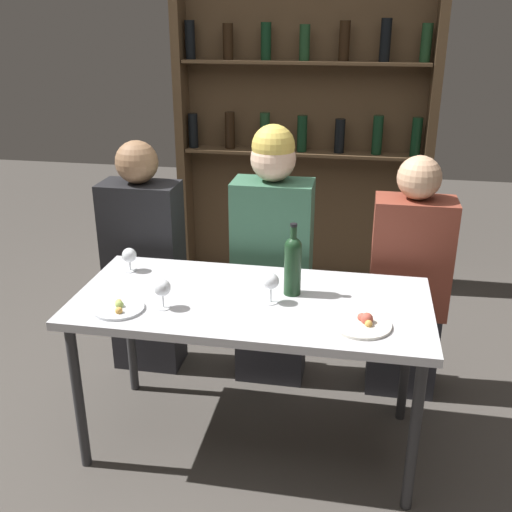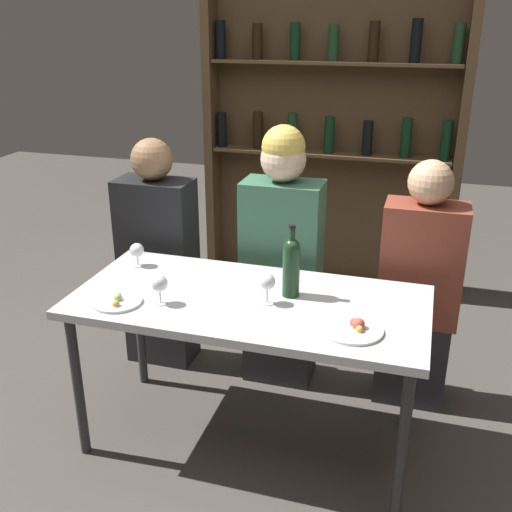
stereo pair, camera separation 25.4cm
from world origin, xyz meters
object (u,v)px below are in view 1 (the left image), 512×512
object	(u,v)px
seated_person_left	(145,264)
seated_person_center	(271,260)
wine_bottle	(293,263)
wine_glass_0	(162,289)
food_plate_1	(119,308)
wine_glass_1	(129,256)
wine_glass_2	(271,282)
seated_person_right	(408,286)
food_plate_0	(362,323)

from	to	relation	value
seated_person_left	seated_person_center	world-z (taller)	seated_person_center
wine_bottle	wine_glass_0	world-z (taller)	wine_bottle
food_plate_1	seated_person_center	xyz separation A→B (m)	(0.50, 0.76, -0.06)
wine_glass_1	seated_person_left	bearing A→B (deg)	101.97
wine_bottle	seated_person_center	bearing A→B (deg)	108.96
wine_glass_0	wine_glass_2	bearing A→B (deg)	16.93
wine_glass_0	wine_glass_1	distance (m)	0.43
wine_glass_1	seated_person_right	size ratio (longest dim) A/B	0.09
food_plate_0	food_plate_1	bearing A→B (deg)	-177.35
wine_glass_1	wine_glass_2	size ratio (longest dim) A/B	0.86
wine_glass_2	food_plate_0	bearing A→B (deg)	-19.58
wine_bottle	wine_glass_1	size ratio (longest dim) A/B	2.82
wine_glass_1	food_plate_1	size ratio (longest dim) A/B	0.55
wine_bottle	seated_person_left	size ratio (longest dim) A/B	0.25
wine_glass_1	seated_person_center	distance (m)	0.72
wine_glass_2	food_plate_0	size ratio (longest dim) A/B	0.56
wine_glass_0	food_plate_1	xyz separation A→B (m)	(-0.17, -0.05, -0.08)
wine_glass_1	food_plate_1	distance (m)	0.40
food_plate_0	seated_person_left	size ratio (longest dim) A/B	0.18
wine_glass_2	food_plate_0	world-z (taller)	wine_glass_2
wine_glass_0	food_plate_0	size ratio (longest dim) A/B	0.54
food_plate_1	seated_person_center	bearing A→B (deg)	56.46
food_plate_1	seated_person_center	world-z (taller)	seated_person_center
wine_glass_2	seated_person_right	bearing A→B (deg)	44.21
wine_bottle	food_plate_1	distance (m)	0.73
wine_glass_1	food_plate_0	bearing A→B (deg)	-17.65
seated_person_right	food_plate_0	bearing A→B (deg)	-107.22
seated_person_right	wine_bottle	bearing A→B (deg)	-137.28
wine_bottle	seated_person_left	xyz separation A→B (m)	(-0.85, 0.48, -0.27)
wine_glass_2	seated_person_left	size ratio (longest dim) A/B	0.10
seated_person_center	wine_glass_0	bearing A→B (deg)	-115.08
wine_bottle	wine_glass_0	bearing A→B (deg)	-155.35
wine_glass_2	wine_glass_0	bearing A→B (deg)	-163.07
wine_glass_2	wine_bottle	bearing A→B (deg)	52.64
seated_person_left	seated_person_right	bearing A→B (deg)	0.00
wine_bottle	wine_glass_1	world-z (taller)	wine_bottle
wine_glass_2	seated_person_right	size ratio (longest dim) A/B	0.11
food_plate_1	wine_glass_0	bearing A→B (deg)	16.37
seated_person_right	wine_glass_2	bearing A→B (deg)	-135.79
seated_person_left	wine_glass_0	bearing A→B (deg)	-63.56
wine_glass_0	seated_person_center	size ratio (longest dim) A/B	0.09
wine_glass_1	food_plate_0	size ratio (longest dim) A/B	0.48
wine_glass_0	wine_glass_2	size ratio (longest dim) A/B	0.96
wine_glass_1	wine_glass_2	xyz separation A→B (m)	(0.69, -0.21, 0.02)
wine_glass_0	food_plate_0	bearing A→B (deg)	-0.40
food_plate_1	seated_person_left	bearing A→B (deg)	103.41
seated_person_center	food_plate_0	bearing A→B (deg)	-56.97
wine_bottle	wine_glass_2	distance (m)	0.13
food_plate_1	seated_person_center	size ratio (longest dim) A/B	0.15
food_plate_0	seated_person_center	xyz separation A→B (m)	(-0.46, 0.71, -0.06)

